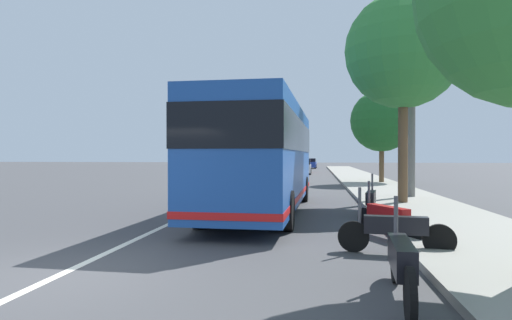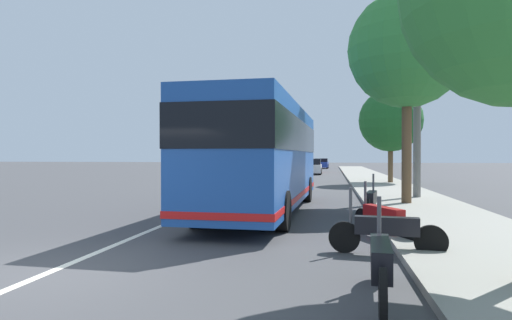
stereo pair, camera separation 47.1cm
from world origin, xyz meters
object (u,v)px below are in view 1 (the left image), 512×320
(motorcycle_nearest_curb, at_px, (401,263))
(motorcycle_angled, at_px, (371,200))
(car_side_street, at_px, (310,164))
(motorcycle_far_end, at_px, (387,217))
(utility_pole, at_px, (412,110))
(roadside_tree_mid_block, at_px, (403,51))
(car_far_distant, at_px, (302,167))
(car_oncoming, at_px, (301,166))
(roadside_tree_far_block, at_px, (382,121))
(motorcycle_by_tree, at_px, (395,230))
(car_behind_bus, at_px, (241,170))
(coach_bus, at_px, (264,152))

(motorcycle_nearest_curb, relative_size, motorcycle_angled, 1.04)
(motorcycle_nearest_curb, height_order, car_side_street, car_side_street)
(motorcycle_far_end, distance_m, utility_pole, 9.57)
(car_side_street, height_order, roadside_tree_mid_block, roadside_tree_mid_block)
(motorcycle_nearest_curb, distance_m, car_far_distant, 37.53)
(motorcycle_angled, relative_size, roadside_tree_mid_block, 0.29)
(car_oncoming, bearing_deg, motorcycle_far_end, -178.49)
(roadside_tree_mid_block, xyz_separation_m, utility_pole, (2.36, -0.80, -1.91))
(car_oncoming, bearing_deg, car_side_street, -5.94)
(roadside_tree_far_block, bearing_deg, motorcycle_by_tree, 172.37)
(motorcycle_by_tree, height_order, car_behind_bus, car_behind_bus)
(car_oncoming, xyz_separation_m, roadside_tree_far_block, (-19.44, -5.82, 3.38))
(motorcycle_by_tree, height_order, car_side_street, car_side_street)
(motorcycle_angled, bearing_deg, car_behind_bus, 30.83)
(motorcycle_far_end, height_order, car_behind_bus, car_behind_bus)
(motorcycle_angled, distance_m, car_oncoming, 34.98)
(car_oncoming, height_order, roadside_tree_mid_block, roadside_tree_mid_block)
(car_far_distant, distance_m, utility_pole, 25.12)
(motorcycle_nearest_curb, height_order, car_behind_bus, car_behind_bus)
(motorcycle_far_end, relative_size, roadside_tree_far_block, 0.33)
(motorcycle_nearest_curb, xyz_separation_m, motorcycle_far_end, (4.44, -0.53, -0.03))
(motorcycle_nearest_curb, relative_size, motorcycle_far_end, 1.14)
(motorcycle_far_end, bearing_deg, car_oncoming, -23.32)
(motorcycle_by_tree, height_order, roadside_tree_mid_block, roadside_tree_mid_block)
(coach_bus, bearing_deg, motorcycle_far_end, -138.03)
(motorcycle_by_tree, bearing_deg, roadside_tree_mid_block, -95.89)
(motorcycle_far_end, xyz_separation_m, car_far_distant, (33.01, 3.01, 0.26))
(car_far_distant, relative_size, car_oncoming, 0.98)
(car_behind_bus, height_order, car_oncoming, car_oncoming)
(motorcycle_far_end, height_order, utility_pole, utility_pole)
(motorcycle_nearest_curb, distance_m, roadside_tree_far_block, 23.65)
(car_far_distant, bearing_deg, motorcycle_nearest_curb, -176.27)
(car_oncoming, relative_size, roadside_tree_far_block, 0.72)
(motorcycle_angled, bearing_deg, car_oncoming, 15.94)
(motorcycle_nearest_curb, bearing_deg, motorcycle_angled, 0.37)
(car_oncoming, bearing_deg, motorcycle_angled, -177.97)
(car_far_distant, height_order, car_side_street, car_far_distant)
(motorcycle_by_tree, height_order, motorcycle_angled, motorcycle_angled)
(motorcycle_far_end, bearing_deg, motorcycle_angled, -28.87)
(car_behind_bus, relative_size, car_side_street, 0.99)
(motorcycle_nearest_curb, bearing_deg, roadside_tree_far_block, -3.11)
(motorcycle_far_end, distance_m, motorcycle_angled, 3.33)
(motorcycle_angled, height_order, roadside_tree_mid_block, roadside_tree_mid_block)
(utility_pole, bearing_deg, motorcycle_nearest_curb, 167.61)
(motorcycle_nearest_curb, relative_size, roadside_tree_far_block, 0.38)
(coach_bus, relative_size, car_far_distant, 2.51)
(motorcycle_nearest_curb, height_order, car_far_distant, car_far_distant)
(motorcycle_by_tree, bearing_deg, motorcycle_far_end, -88.65)
(roadside_tree_mid_block, height_order, utility_pole, roadside_tree_mid_block)
(roadside_tree_far_block, bearing_deg, car_oncoming, 16.66)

